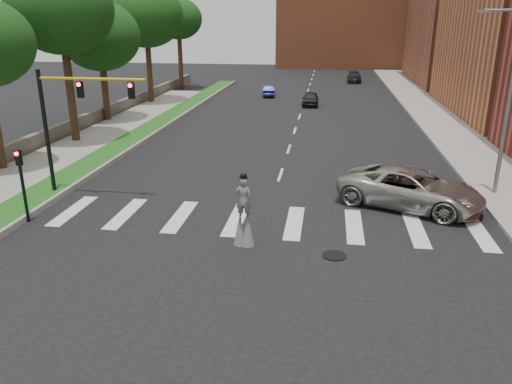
{
  "coord_description": "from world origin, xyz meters",
  "views": [
    {
      "loc": [
        2.48,
        -19.15,
        8.44
      ],
      "look_at": [
        -0.26,
        0.0,
        1.7
      ],
      "focal_mm": 35.0,
      "sensor_mm": 36.0,
      "label": 1
    }
  ],
  "objects": [
    {
      "name": "ground_plane",
      "position": [
        0.0,
        0.0,
        0.0
      ],
      "size": [
        160.0,
        160.0,
        0.0
      ],
      "primitive_type": "plane",
      "color": "black",
      "rests_on": "ground"
    },
    {
      "name": "grass_median",
      "position": [
        -11.5,
        20.0,
        0.12
      ],
      "size": [
        2.0,
        60.0,
        0.25
      ],
      "primitive_type": "cube",
      "color": "#1A5217",
      "rests_on": "ground"
    },
    {
      "name": "median_curb",
      "position": [
        -10.45,
        20.0,
        0.14
      ],
      "size": [
        0.2,
        60.0,
        0.28
      ],
      "primitive_type": "cube",
      "color": "gray",
      "rests_on": "ground"
    },
    {
      "name": "sidewalk_left",
      "position": [
        -14.5,
        10.0,
        0.09
      ],
      "size": [
        4.0,
        60.0,
        0.18
      ],
      "primitive_type": "cube",
      "color": "gray",
      "rests_on": "ground"
    },
    {
      "name": "sidewalk_right",
      "position": [
        12.5,
        25.0,
        0.09
      ],
      "size": [
        5.0,
        90.0,
        0.18
      ],
      "primitive_type": "cube",
      "color": "gray",
      "rests_on": "ground"
    },
    {
      "name": "stone_wall",
      "position": [
        -17.0,
        22.0,
        0.55
      ],
      "size": [
        0.5,
        56.0,
        1.1
      ],
      "primitive_type": "cube",
      "color": "#57524A",
      "rests_on": "ground"
    },
    {
      "name": "manhole",
      "position": [
        3.0,
        -2.0,
        0.02
      ],
      "size": [
        0.9,
        0.9,
        0.04
      ],
      "primitive_type": "cylinder",
      "color": "black",
      "rests_on": "ground"
    },
    {
      "name": "building_far",
      "position": [
        22.0,
        54.0,
        10.0
      ],
      "size": [
        16.0,
        22.0,
        20.0
      ],
      "primitive_type": "cube",
      "color": "#A7553D",
      "rests_on": "ground"
    },
    {
      "name": "building_backdrop",
      "position": [
        6.0,
        78.0,
        9.0
      ],
      "size": [
        26.0,
        14.0,
        18.0
      ],
      "primitive_type": "cube",
      "color": "#BE643B",
      "rests_on": "ground"
    },
    {
      "name": "streetlight",
      "position": [
        10.9,
        6.0,
        4.9
      ],
      "size": [
        2.05,
        0.2,
        9.0
      ],
      "color": "slate",
      "rests_on": "ground"
    },
    {
      "name": "traffic_signal",
      "position": [
        -9.78,
        3.0,
        4.15
      ],
      "size": [
        5.3,
        0.23,
        6.2
      ],
      "color": "black",
      "rests_on": "ground"
    },
    {
      "name": "secondary_signal",
      "position": [
        -10.3,
        -0.5,
        1.95
      ],
      "size": [
        0.25,
        0.21,
        3.23
      ],
      "color": "black",
      "rests_on": "ground"
    },
    {
      "name": "stilt_performer",
      "position": [
        -0.53,
        -1.5,
        1.17
      ],
      "size": [
        0.84,
        0.55,
        2.97
      ],
      "rotation": [
        0.0,
        0.0,
        3.04
      ],
      "color": "#342014",
      "rests_on": "ground"
    },
    {
      "name": "suv_crossing",
      "position": [
        6.52,
        3.77,
        0.92
      ],
      "size": [
        7.29,
        5.46,
        1.84
      ],
      "primitive_type": "imported",
      "rotation": [
        0.0,
        0.0,
        1.16
      ],
      "color": "#A19F98",
      "rests_on": "ground"
    },
    {
      "name": "car_near",
      "position": [
        0.71,
        32.37,
        0.69
      ],
      "size": [
        1.65,
        4.04,
        1.37
      ],
      "primitive_type": "imported",
      "rotation": [
        0.0,
        0.0,
        0.01
      ],
      "color": "black",
      "rests_on": "ground"
    },
    {
      "name": "car_mid",
      "position": [
        -4.22,
        38.26,
        0.62
      ],
      "size": [
        1.61,
        3.84,
        1.23
      ],
      "primitive_type": "imported",
      "rotation": [
        0.0,
        0.0,
        3.23
      ],
      "color": "navy",
      "rests_on": "ground"
    },
    {
      "name": "car_far",
      "position": [
        6.0,
        53.21,
        0.69
      ],
      "size": [
        2.02,
        4.77,
        1.37
      ],
      "primitive_type": "imported",
      "rotation": [
        0.0,
        0.0,
        -0.02
      ],
      "color": "black",
      "rests_on": "ground"
    },
    {
      "name": "tree_2",
      "position": [
        -15.35,
        13.81,
        9.03
      ],
      "size": [
        7.03,
        7.03,
        12.06
      ],
      "color": "#342014",
      "rests_on": "ground"
    },
    {
      "name": "tree_3",
      "position": [
        -16.37,
        21.57,
        7.04
      ],
      "size": [
        6.62,
        6.62,
        9.89
      ],
      "color": "#342014",
      "rests_on": "ground"
    },
    {
      "name": "tree_4",
      "position": [
        -15.95,
        31.62,
        8.75
      ],
      "size": [
        7.5,
        7.5,
        11.97
      ],
      "color": "#342014",
      "rests_on": "ground"
    },
    {
      "name": "tree_5",
      "position": [
        -15.93,
        42.86,
        8.36
      ],
      "size": [
        5.73,
        5.73,
        10.86
      ],
      "color": "#342014",
      "rests_on": "ground"
    }
  ]
}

